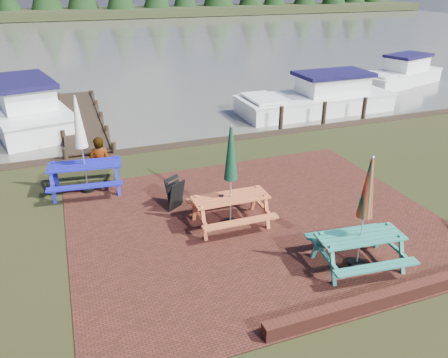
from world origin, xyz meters
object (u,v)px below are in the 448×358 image
picnic_table_blue (84,160)px  boat_jetty (24,108)px  picnic_table_red (231,192)px  boat_near (318,100)px  boat_far (400,75)px  picnic_table_teal (362,231)px  chalkboard (175,193)px  person (97,138)px  jetty (81,119)px

picnic_table_blue → boat_jetty: 8.40m
picnic_table_red → boat_jetty: (-5.08, 11.33, -0.42)m
boat_jetty → boat_near: 13.06m
boat_near → boat_far: 8.20m
picnic_table_teal → chalkboard: bearing=133.5°
boat_far → boat_near: bearing=96.1°
chalkboard → boat_near: bearing=5.7°
picnic_table_red → picnic_table_blue: (-3.15, 3.17, 0.07)m
chalkboard → person: 4.00m
boat_near → boat_far: size_ratio=1.17×
picnic_table_teal → boat_far: picnic_table_teal is taller
person → jetty: bearing=-71.0°
picnic_table_teal → jetty: 13.54m
picnic_table_blue → chalkboard: (2.10, -1.85, -0.54)m
jetty → boat_far: 18.10m
jetty → boat_near: boat_near is taller
picnic_table_blue → chalkboard: size_ratio=3.35×
picnic_table_teal → boat_jetty: bearing=122.8°
chalkboard → person: bearing=79.5°
picnic_table_red → chalkboard: bearing=129.3°
picnic_table_teal → person: size_ratio=1.30×
jetty → picnic_table_blue: bearing=-92.5°
picnic_table_teal → picnic_table_red: size_ratio=0.97×
picnic_table_blue → person: 1.88m
boat_near → boat_far: (7.51, 3.28, -0.04)m
boat_jetty → picnic_table_teal: bearing=-75.9°
picnic_table_teal → picnic_table_red: bearing=133.0°
boat_far → jetty: bearing=77.6°
boat_jetty → person: 6.85m
picnic_table_teal → boat_far: 19.49m
boat_far → person: person is taller
chalkboard → boat_jetty: size_ratio=0.10×
chalkboard → boat_near: size_ratio=0.11×
jetty → person: (0.24, -5.18, 0.84)m
person → chalkboard: bearing=129.4°
person → picnic_table_teal: bearing=137.3°
person → boat_near: bearing=-144.9°
picnic_table_teal → chalkboard: 4.86m
chalkboard → picnic_table_red: bearing=-85.1°
picnic_table_red → chalkboard: size_ratio=3.12×
boat_jetty → picnic_table_blue: bearing=-89.4°
picnic_table_teal → boat_near: 12.41m
boat_far → boat_jetty: bearing=73.7°
jetty → boat_jetty: (-2.23, 1.19, 0.36)m
picnic_table_red → boat_near: bearing=48.6°
boat_near → jetty: bearing=80.3°
picnic_table_teal → boat_far: bearing=53.1°
picnic_table_blue → person: picnic_table_blue is taller
picnic_table_blue → boat_jetty: (-1.93, 8.17, -0.49)m
picnic_table_red → boat_far: (15.17, 11.73, -0.54)m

